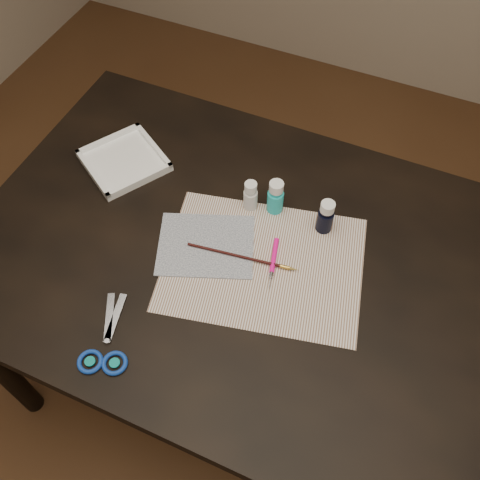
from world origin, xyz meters
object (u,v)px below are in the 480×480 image
at_px(paper, 263,263).
at_px(canvas, 206,245).
at_px(scissors, 105,333).
at_px(palette_tray, 124,160).
at_px(paint_bottle_white, 251,195).
at_px(paint_bottle_cyan, 276,197).
at_px(paint_bottle_navy, 326,217).

relative_size(paper, canvas, 2.02).
xyz_separation_m(canvas, scissors, (-0.10, -0.29, 0.00)).
bearing_deg(scissors, paper, -65.82).
height_order(paper, palette_tray, palette_tray).
bearing_deg(canvas, paint_bottle_white, 72.07).
height_order(paper, paint_bottle_cyan, paint_bottle_cyan).
distance_m(paint_bottle_navy, palette_tray, 0.56).
distance_m(paper, paint_bottle_navy, 0.19).
bearing_deg(paper, scissors, -128.81).
relative_size(paper, paint_bottle_cyan, 4.68).
bearing_deg(paint_bottle_cyan, scissors, -114.15).
xyz_separation_m(paint_bottle_white, palette_tray, (-0.37, -0.00, -0.03)).
height_order(paint_bottle_white, paint_bottle_navy, paint_bottle_navy).
height_order(paint_bottle_white, palette_tray, paint_bottle_white).
bearing_deg(scissors, palette_tray, -1.05).
xyz_separation_m(canvas, paint_bottle_navy, (0.24, 0.16, 0.04)).
height_order(paint_bottle_white, paint_bottle_cyan, paint_bottle_cyan).
relative_size(paper, paint_bottle_white, 5.37).
bearing_deg(paint_bottle_white, paint_bottle_navy, 2.41).
relative_size(canvas, palette_tray, 1.18).
bearing_deg(palette_tray, scissors, -64.04).
distance_m(paint_bottle_navy, scissors, 0.57).
bearing_deg(palette_tray, paper, -17.48).
height_order(paint_bottle_navy, palette_tray, paint_bottle_navy).
bearing_deg(palette_tray, paint_bottle_cyan, 2.18).
bearing_deg(scissors, paint_bottle_white, -45.32).
xyz_separation_m(paper, palette_tray, (-0.46, 0.14, 0.01)).
distance_m(paper, scissors, 0.39).
xyz_separation_m(paper, canvas, (-0.14, -0.01, 0.00)).
distance_m(paint_bottle_white, paint_bottle_cyan, 0.06).
xyz_separation_m(canvas, paint_bottle_white, (0.05, 0.15, 0.04)).
bearing_deg(paint_bottle_white, paper, -56.94).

